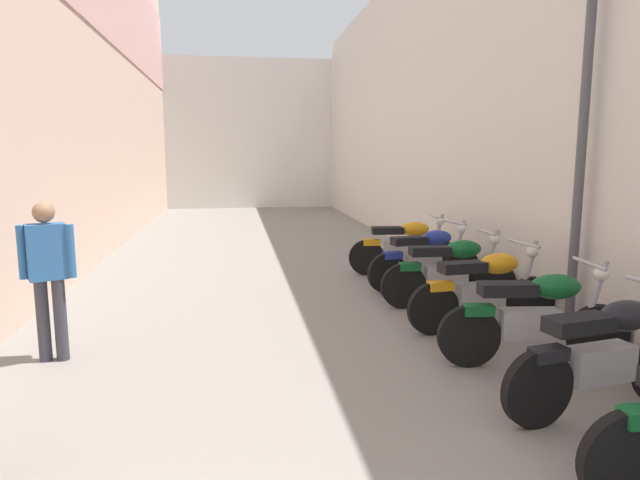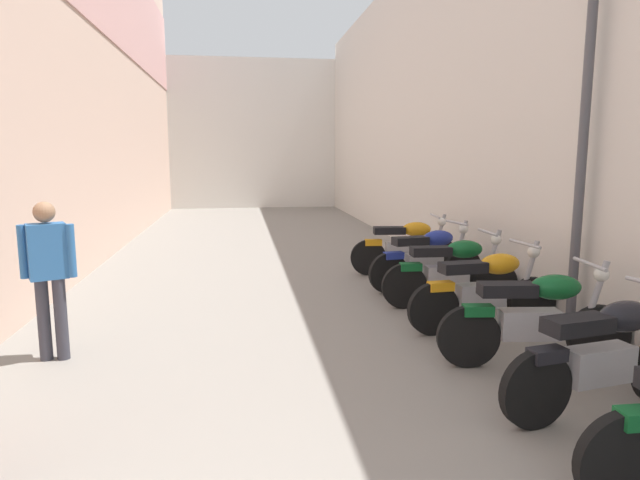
% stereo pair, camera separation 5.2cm
% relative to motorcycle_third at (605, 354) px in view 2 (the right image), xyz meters
% --- Properties ---
extents(ground_plane, '(37.25, 37.25, 0.00)m').
position_rel_motorcycle_third_xyz_m(ground_plane, '(-2.19, 4.84, -0.50)').
color(ground_plane, gray).
extents(building_left, '(0.45, 21.25, 7.77)m').
position_rel_motorcycle_third_xyz_m(building_left, '(-5.52, 6.81, 3.43)').
color(building_left, beige).
rests_on(building_left, ground).
extents(building_right, '(0.45, 21.25, 6.13)m').
position_rel_motorcycle_third_xyz_m(building_right, '(1.14, 6.84, 2.56)').
color(building_right, beige).
rests_on(building_right, ground).
extents(building_far_end, '(9.27, 2.00, 5.60)m').
position_rel_motorcycle_third_xyz_m(building_far_end, '(-2.19, 18.47, 2.30)').
color(building_far_end, silver).
rests_on(building_far_end, ground).
extents(motorcycle_third, '(1.83, 0.58, 1.04)m').
position_rel_motorcycle_third_xyz_m(motorcycle_third, '(0.00, 0.00, 0.00)').
color(motorcycle_third, black).
rests_on(motorcycle_third, ground).
extents(motorcycle_fourth, '(1.85, 0.58, 1.04)m').
position_rel_motorcycle_third_xyz_m(motorcycle_fourth, '(0.00, 1.00, 0.00)').
color(motorcycle_fourth, black).
rests_on(motorcycle_fourth, ground).
extents(motorcycle_fifth, '(1.85, 0.58, 1.04)m').
position_rel_motorcycle_third_xyz_m(motorcycle_fifth, '(0.00, 2.08, 0.00)').
color(motorcycle_fifth, black).
rests_on(motorcycle_fifth, ground).
extents(motorcycle_sixth, '(1.85, 0.58, 1.04)m').
position_rel_motorcycle_third_xyz_m(motorcycle_sixth, '(0.00, 3.10, 0.00)').
color(motorcycle_sixth, black).
rests_on(motorcycle_sixth, ground).
extents(motorcycle_seventh, '(1.84, 0.58, 1.04)m').
position_rel_motorcycle_third_xyz_m(motorcycle_seventh, '(0.00, 4.03, 0.00)').
color(motorcycle_seventh, black).
rests_on(motorcycle_seventh, ground).
extents(motorcycle_eighth, '(1.85, 0.58, 1.04)m').
position_rel_motorcycle_third_xyz_m(motorcycle_eighth, '(0.00, 5.10, 0.00)').
color(motorcycle_eighth, black).
rests_on(motorcycle_eighth, ground).
extents(pedestrian_further_down, '(0.52, 0.32, 1.57)m').
position_rel_motorcycle_third_xyz_m(pedestrian_further_down, '(-4.60, 1.87, 0.42)').
color(pedestrian_further_down, '#383842').
rests_on(pedestrian_further_down, ground).
extents(street_lamp, '(0.79, 0.18, 4.22)m').
position_rel_motorcycle_third_xyz_m(street_lamp, '(0.69, 1.65, 2.00)').
color(street_lamp, '#47474C').
rests_on(street_lamp, ground).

